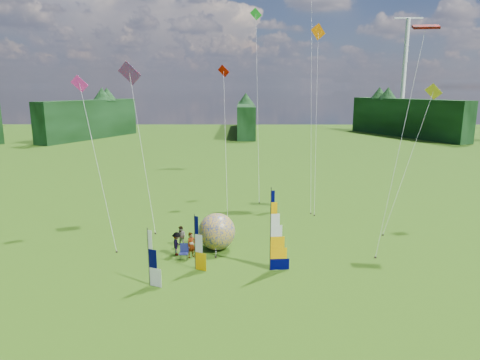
{
  "coord_description": "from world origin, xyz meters",
  "views": [
    {
      "loc": [
        -0.84,
        -23.07,
        11.41
      ],
      "look_at": [
        -1.0,
        4.0,
        5.5
      ],
      "focal_mm": 32.0,
      "sensor_mm": 36.0,
      "label": 1
    }
  ],
  "objects_px": {
    "feather_banner_main": "(270,231)",
    "side_banner_far": "(149,258)",
    "spectator_c": "(177,244)",
    "spectator_a": "(191,245)",
    "kite_whale": "(312,81)",
    "spectator_b": "(181,236)",
    "bol_inflatable": "(217,232)",
    "side_banner_left": "(195,243)",
    "spectator_d": "(209,230)",
    "camp_chair": "(184,252)"
  },
  "relations": [
    {
      "from": "bol_inflatable",
      "to": "spectator_c",
      "type": "bearing_deg",
      "value": -156.81
    },
    {
      "from": "spectator_a",
      "to": "spectator_b",
      "type": "xyz_separation_m",
      "value": [
        -0.97,
        2.06,
        -0.13
      ]
    },
    {
      "from": "side_banner_far",
      "to": "spectator_d",
      "type": "distance_m",
      "value": 8.13
    },
    {
      "from": "spectator_b",
      "to": "spectator_d",
      "type": "relative_size",
      "value": 0.92
    },
    {
      "from": "spectator_a",
      "to": "spectator_d",
      "type": "xyz_separation_m",
      "value": [
        0.94,
        3.29,
        -0.06
      ]
    },
    {
      "from": "side_banner_left",
      "to": "side_banner_far",
      "type": "height_order",
      "value": "side_banner_left"
    },
    {
      "from": "spectator_b",
      "to": "spectator_c",
      "type": "relative_size",
      "value": 0.92
    },
    {
      "from": "feather_banner_main",
      "to": "spectator_b",
      "type": "distance_m",
      "value": 7.69
    },
    {
      "from": "side_banner_left",
      "to": "spectator_b",
      "type": "height_order",
      "value": "side_banner_left"
    },
    {
      "from": "bol_inflatable",
      "to": "spectator_d",
      "type": "xyz_separation_m",
      "value": [
        -0.72,
        1.76,
        -0.49
      ]
    },
    {
      "from": "kite_whale",
      "to": "spectator_b",
      "type": "bearing_deg",
      "value": -125.67
    },
    {
      "from": "feather_banner_main",
      "to": "side_banner_left",
      "type": "height_order",
      "value": "feather_banner_main"
    },
    {
      "from": "side_banner_far",
      "to": "spectator_d",
      "type": "xyz_separation_m",
      "value": [
        2.89,
        7.55,
        -0.88
      ]
    },
    {
      "from": "side_banner_far",
      "to": "spectator_c",
      "type": "bearing_deg",
      "value": 101.06
    },
    {
      "from": "side_banner_far",
      "to": "bol_inflatable",
      "type": "distance_m",
      "value": 6.83
    },
    {
      "from": "feather_banner_main",
      "to": "spectator_d",
      "type": "xyz_separation_m",
      "value": [
        -4.29,
        5.37,
        -1.78
      ]
    },
    {
      "from": "feather_banner_main",
      "to": "bol_inflatable",
      "type": "xyz_separation_m",
      "value": [
        -3.58,
        3.61,
        -1.29
      ]
    },
    {
      "from": "spectator_d",
      "to": "side_banner_far",
      "type": "bearing_deg",
      "value": 96.03
    },
    {
      "from": "side_banner_left",
      "to": "spectator_c",
      "type": "bearing_deg",
      "value": 146.89
    },
    {
      "from": "spectator_a",
      "to": "spectator_c",
      "type": "xyz_separation_m",
      "value": [
        -1.05,
        0.37,
        -0.07
      ]
    },
    {
      "from": "spectator_a",
      "to": "kite_whale",
      "type": "distance_m",
      "value": 21.57
    },
    {
      "from": "feather_banner_main",
      "to": "spectator_a",
      "type": "relative_size",
      "value": 2.94
    },
    {
      "from": "feather_banner_main",
      "to": "side_banner_far",
      "type": "distance_m",
      "value": 7.56
    },
    {
      "from": "feather_banner_main",
      "to": "spectator_c",
      "type": "height_order",
      "value": "feather_banner_main"
    },
    {
      "from": "feather_banner_main",
      "to": "side_banner_far",
      "type": "height_order",
      "value": "feather_banner_main"
    },
    {
      "from": "bol_inflatable",
      "to": "camp_chair",
      "type": "relative_size",
      "value": 2.44
    },
    {
      "from": "side_banner_left",
      "to": "bol_inflatable",
      "type": "height_order",
      "value": "side_banner_left"
    },
    {
      "from": "side_banner_left",
      "to": "spectator_d",
      "type": "bearing_deg",
      "value": 108.85
    },
    {
      "from": "feather_banner_main",
      "to": "kite_whale",
      "type": "bearing_deg",
      "value": 69.0
    },
    {
      "from": "bol_inflatable",
      "to": "camp_chair",
      "type": "xyz_separation_m",
      "value": [
        -2.12,
        -1.99,
        -0.78
      ]
    },
    {
      "from": "side_banner_far",
      "to": "spectator_a",
      "type": "distance_m",
      "value": 4.75
    },
    {
      "from": "bol_inflatable",
      "to": "spectator_a",
      "type": "xyz_separation_m",
      "value": [
        -1.66,
        -1.53,
        -0.43
      ]
    },
    {
      "from": "spectator_c",
      "to": "spectator_d",
      "type": "height_order",
      "value": "spectator_d"
    },
    {
      "from": "spectator_a",
      "to": "kite_whale",
      "type": "height_order",
      "value": "kite_whale"
    },
    {
      "from": "spectator_d",
      "to": "spectator_c",
      "type": "bearing_deg",
      "value": 82.69
    },
    {
      "from": "feather_banner_main",
      "to": "camp_chair",
      "type": "bearing_deg",
      "value": 158.99
    },
    {
      "from": "side_banner_far",
      "to": "bol_inflatable",
      "type": "xyz_separation_m",
      "value": [
        3.61,
        5.79,
        -0.39
      ]
    },
    {
      "from": "side_banner_far",
      "to": "spectator_c",
      "type": "distance_m",
      "value": 4.8
    },
    {
      "from": "spectator_d",
      "to": "feather_banner_main",
      "type": "bearing_deg",
      "value": 155.66
    },
    {
      "from": "spectator_d",
      "to": "kite_whale",
      "type": "bearing_deg",
      "value": -100.49
    },
    {
      "from": "feather_banner_main",
      "to": "side_banner_far",
      "type": "relative_size",
      "value": 1.53
    },
    {
      "from": "side_banner_far",
      "to": "spectator_b",
      "type": "relative_size",
      "value": 2.26
    },
    {
      "from": "bol_inflatable",
      "to": "spectator_b",
      "type": "bearing_deg",
      "value": 168.7
    },
    {
      "from": "spectator_c",
      "to": "spectator_b",
      "type": "bearing_deg",
      "value": -5.82
    },
    {
      "from": "spectator_b",
      "to": "camp_chair",
      "type": "bearing_deg",
      "value": -51.8
    },
    {
      "from": "bol_inflatable",
      "to": "spectator_a",
      "type": "distance_m",
      "value": 2.3
    },
    {
      "from": "feather_banner_main",
      "to": "spectator_c",
      "type": "relative_size",
      "value": 3.17
    },
    {
      "from": "side_banner_far",
      "to": "bol_inflatable",
      "type": "bearing_deg",
      "value": 80.16
    },
    {
      "from": "side_banner_far",
      "to": "spectator_b",
      "type": "height_order",
      "value": "side_banner_far"
    },
    {
      "from": "side_banner_far",
      "to": "spectator_d",
      "type": "height_order",
      "value": "side_banner_far"
    }
  ]
}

